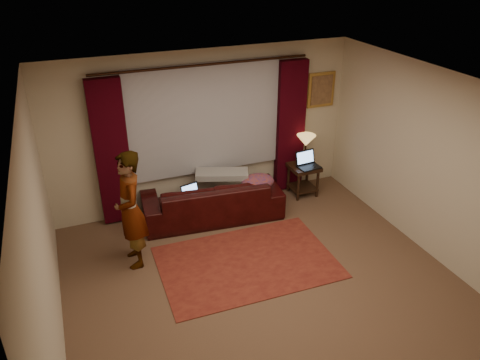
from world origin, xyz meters
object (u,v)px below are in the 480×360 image
at_px(end_table, 303,180).
at_px(person, 130,210).
at_px(sofa, 212,193).
at_px(tiffany_lamp, 305,149).
at_px(laptop_table, 309,160).
at_px(laptop_sofa, 193,193).

height_order(end_table, person, person).
xyz_separation_m(sofa, tiffany_lamp, (1.79, 0.22, 0.38)).
height_order(end_table, laptop_table, laptop_table).
distance_m(laptop_sofa, person, 1.25).
bearing_deg(laptop_sofa, sofa, 4.10).
distance_m(tiffany_lamp, laptop_table, 0.23).
xyz_separation_m(sofa, laptop_sofa, (-0.34, -0.10, 0.11)).
xyz_separation_m(tiffany_lamp, laptop_table, (-0.02, -0.19, -0.13)).
distance_m(sofa, person, 1.61).
relative_size(end_table, tiffany_lamp, 1.08).
height_order(sofa, person, person).
distance_m(laptop_sofa, laptop_table, 2.11).
relative_size(end_table, person, 0.34).
xyz_separation_m(sofa, end_table, (1.73, 0.14, -0.17)).
distance_m(laptop_sofa, tiffany_lamp, 2.17).
xyz_separation_m(end_table, tiffany_lamp, (0.06, 0.08, 0.54)).
height_order(laptop_table, person, person).
bearing_deg(sofa, person, 33.74).
relative_size(sofa, laptop_sofa, 6.85).
bearing_deg(sofa, laptop_table, -173.37).
xyz_separation_m(laptop_sofa, laptop_table, (2.11, 0.14, 0.14)).
distance_m(end_table, person, 3.28).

